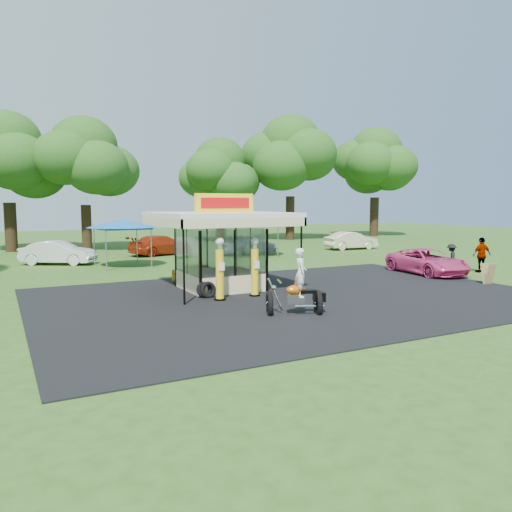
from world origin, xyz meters
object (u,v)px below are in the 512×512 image
at_px(motorcycle, 298,288).
at_px(tent_west, 122,224).
at_px(bg_car_c, 248,244).
at_px(bg_car_e, 351,241).
at_px(kiosk_car, 202,273).
at_px(bg_car_b, 162,245).
at_px(bg_car_a, 58,253).
at_px(gas_pump_right, 255,268).
at_px(pink_sedan, 427,262).
at_px(gas_station_kiosk, 220,249).
at_px(tent_east, 251,217).
at_px(spectator_east_a, 451,258).
at_px(gas_pump_left, 220,271).
at_px(a_frame_sign, 488,274).
at_px(spectator_east_b, 482,255).

xyz_separation_m(motorcycle, tent_west, (-2.36, 15.64, 1.65)).
height_order(motorcycle, tent_west, tent_west).
relative_size(bg_car_c, bg_car_e, 1.00).
relative_size(motorcycle, kiosk_car, 0.84).
bearing_deg(bg_car_b, bg_car_a, 93.96).
xyz_separation_m(gas_pump_right, pink_sedan, (11.11, 1.44, -0.48)).
distance_m(gas_station_kiosk, tent_east, 14.00).
xyz_separation_m(kiosk_car, tent_west, (-2.01, 7.65, 2.08)).
height_order(gas_pump_right, spectator_east_a, gas_pump_right).
bearing_deg(tent_east, spectator_east_a, -63.10).
bearing_deg(pink_sedan, motorcycle, -148.84).
xyz_separation_m(bg_car_e, tent_east, (-9.70, -0.92, 2.04)).
height_order(bg_car_c, tent_east, tent_east).
xyz_separation_m(bg_car_b, tent_east, (5.41, -3.82, 2.05)).
height_order(gas_pump_left, bg_car_a, gas_pump_left).
distance_m(a_frame_sign, pink_sedan, 3.79).
distance_m(gas_pump_right, bg_car_c, 16.69).
xyz_separation_m(a_frame_sign, spectator_east_a, (2.16, 4.01, 0.27)).
relative_size(gas_pump_right, tent_west, 0.59).
bearing_deg(tent_west, bg_car_b, 54.15).
distance_m(bg_car_b, tent_west, 7.29).
bearing_deg(spectator_east_b, spectator_east_a, -34.16).
relative_size(gas_pump_left, motorcycle, 1.05).
relative_size(bg_car_c, tent_west, 1.08).
bearing_deg(gas_pump_right, kiosk_car, 97.51).
bearing_deg(tent_west, bg_car_a, 136.60).
height_order(bg_car_a, tent_east, tent_east).
bearing_deg(motorcycle, pink_sedan, 46.91).
distance_m(motorcycle, bg_car_e, 25.01).
relative_size(a_frame_sign, pink_sedan, 0.20).
relative_size(gas_pump_right, bg_car_b, 0.48).
relative_size(kiosk_car, pink_sedan, 0.58).
height_order(a_frame_sign, kiosk_car, a_frame_sign).
bearing_deg(tent_east, a_frame_sign, -76.00).
relative_size(kiosk_car, spectator_east_b, 1.46).
height_order(gas_station_kiosk, bg_car_b, gas_station_kiosk).
distance_m(kiosk_car, bg_car_c, 13.21).
bearing_deg(gas_pump_left, bg_car_e, 39.45).
bearing_deg(bg_car_b, motorcycle, 159.62).
xyz_separation_m(a_frame_sign, bg_car_a, (-16.85, 17.46, 0.23)).
bearing_deg(spectator_east_a, bg_car_e, -144.11).
bearing_deg(a_frame_sign, bg_car_a, 130.54).
bearing_deg(motorcycle, spectator_east_b, 38.99).
xyz_separation_m(spectator_east_b, bg_car_c, (-7.05, 14.47, -0.22)).
distance_m(pink_sedan, bg_car_a, 21.78).
bearing_deg(bg_car_a, pink_sedan, -98.12).
distance_m(bg_car_a, bg_car_c, 13.06).
bearing_deg(gas_station_kiosk, tent_east, 57.36).
relative_size(gas_pump_right, spectator_east_b, 1.25).
relative_size(spectator_east_b, bg_car_c, 0.44).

